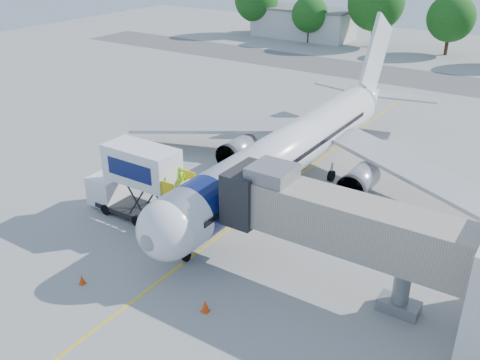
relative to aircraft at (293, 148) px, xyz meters
The scene contains 14 objects.
ground 5.07m from the aircraft, 90.00° to the right, with size 160.00×160.00×0.00m, color #9B9B98.
guidance_line 5.06m from the aircraft, 90.00° to the right, with size 0.15×70.00×0.01m, color yellow.
taxiway_strip 37.99m from the aircraft, 90.00° to the left, with size 120.00×10.00×0.01m, color #59595B.
aircraft is the anchor object (origin of this frame).
jet_bridge 13.77m from the aircraft, 54.30° to the right, with size 13.90×3.20×6.60m.
catering_hiloader 12.77m from the aircraft, 119.40° to the right, with size 8.50×2.44×5.50m.
ground_tug 20.05m from the aircraft, 84.77° to the right, with size 4.02×3.14×1.43m.
safety_cone_a 17.46m from the aircraft, 77.10° to the right, with size 0.46×0.46×0.73m.
safety_cone_b 19.31m from the aircraft, 100.74° to the right, with size 0.38×0.38×0.60m.
outbuilding_left 62.50m from the aircraft, 116.61° to the left, with size 18.40×8.40×5.30m.
tree_a 65.16m from the aircraft, 124.45° to the left, with size 8.16×8.16×10.40m.
tree_b 57.79m from the aircraft, 115.55° to the left, with size 6.29×6.29×8.01m.
tree_c 56.90m from the aircraft, 104.51° to the left, with size 9.41×9.41×12.00m.
tree_d 55.28m from the aircraft, 92.01° to the left, with size 7.43×7.43×9.47m.
Camera 1 is at (18.03, -30.78, 18.75)m, focal length 40.00 mm.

